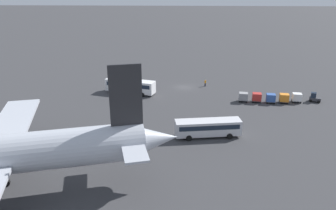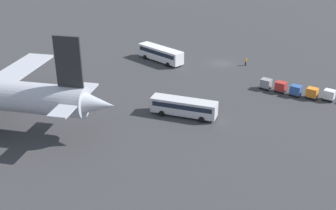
% 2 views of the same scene
% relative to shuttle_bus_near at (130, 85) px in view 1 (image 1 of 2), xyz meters
% --- Properties ---
extents(ground_plane, '(600.00, 600.00, 0.00)m').
position_rel_shuttle_bus_near_xyz_m(ground_plane, '(-12.88, -5.23, -1.96)').
color(ground_plane, '#38383A').
extents(shuttle_bus_near, '(12.30, 6.11, 3.28)m').
position_rel_shuttle_bus_near_xyz_m(shuttle_bus_near, '(0.00, 0.00, 0.00)').
color(shuttle_bus_near, white).
rests_on(shuttle_bus_near, ground).
extents(shuttle_bus_far, '(11.53, 4.31, 3.00)m').
position_rel_shuttle_bus_near_xyz_m(shuttle_bus_far, '(-16.86, 22.71, -0.15)').
color(shuttle_bus_far, silver).
rests_on(shuttle_bus_far, ground).
extents(baggage_tug, '(2.72, 2.36, 2.10)m').
position_rel_shuttle_bus_near_xyz_m(baggage_tug, '(-41.83, 4.09, -1.02)').
color(baggage_tug, '#333338').
rests_on(baggage_tug, ground).
extents(worker_person, '(0.38, 0.38, 1.74)m').
position_rel_shuttle_bus_near_xyz_m(worker_person, '(-18.25, -6.38, -1.09)').
color(worker_person, '#1E1E2D').
rests_on(worker_person, ground).
extents(cargo_cart_white, '(2.20, 1.92, 2.06)m').
position_rel_shuttle_bus_near_xyz_m(cargo_cart_white, '(-37.74, 4.67, -0.77)').
color(cargo_cart_white, '#38383D').
rests_on(cargo_cart_white, ground).
extents(cargo_cart_orange, '(2.20, 1.92, 2.06)m').
position_rel_shuttle_bus_near_xyz_m(cargo_cart_orange, '(-34.80, 5.21, -0.77)').
color(cargo_cart_orange, '#38383D').
rests_on(cargo_cart_orange, ground).
extents(cargo_cart_blue, '(2.20, 1.92, 2.06)m').
position_rel_shuttle_bus_near_xyz_m(cargo_cart_blue, '(-31.86, 5.38, -0.77)').
color(cargo_cart_blue, '#38383D').
rests_on(cargo_cart_blue, ground).
extents(cargo_cart_red, '(2.20, 1.92, 2.06)m').
position_rel_shuttle_bus_near_xyz_m(cargo_cart_red, '(-28.92, 4.94, -0.77)').
color(cargo_cart_red, '#38383D').
rests_on(cargo_cart_red, ground).
extents(cargo_cart_grey, '(2.20, 1.92, 2.06)m').
position_rel_shuttle_bus_near_xyz_m(cargo_cart_grey, '(-25.98, 4.77, -0.77)').
color(cargo_cart_grey, '#38383D').
rests_on(cargo_cart_grey, ground).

